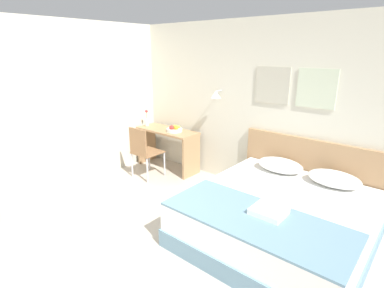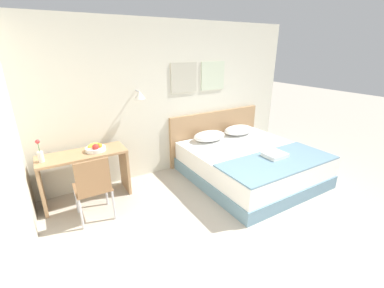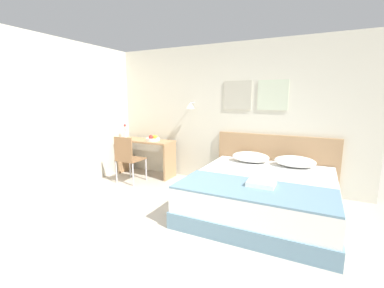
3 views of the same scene
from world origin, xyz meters
name	(u,v)px [view 3 (image 3 of 3)]	position (x,y,z in m)	size (l,w,h in m)	color
ground_plane	(114,265)	(0.00, 0.00, 0.00)	(24.00, 24.00, 0.00)	#B2A899
wall_back	(220,115)	(0.01, 3.01, 1.33)	(5.32, 0.31, 2.65)	beige
bed	(262,195)	(1.07, 1.89, 0.27)	(1.97, 2.05, 0.54)	#66899E
headboard	(274,163)	(1.07, 2.95, 0.50)	(2.09, 0.06, 1.01)	#A87F56
pillow_left	(250,157)	(0.71, 2.65, 0.63)	(0.65, 0.42, 0.18)	white
pillow_right	(295,161)	(1.43, 2.65, 0.63)	(0.65, 0.42, 0.18)	white
throw_blanket	(253,189)	(1.07, 1.29, 0.55)	(1.91, 0.82, 0.02)	#66899E
folded_towel_near_foot	(262,183)	(1.15, 1.44, 0.60)	(0.34, 0.29, 0.06)	white
desk	(146,151)	(-1.54, 2.66, 0.54)	(1.22, 0.48, 0.77)	#A87F56
desk_chair	(127,156)	(-1.54, 2.05, 0.54)	(0.45, 0.45, 0.92)	#8E6642
fruit_bowl	(153,139)	(-1.34, 2.65, 0.81)	(0.29, 0.29, 0.13)	silver
flower_vase	(125,133)	(-2.05, 2.62, 0.88)	(0.07, 0.07, 0.32)	silver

